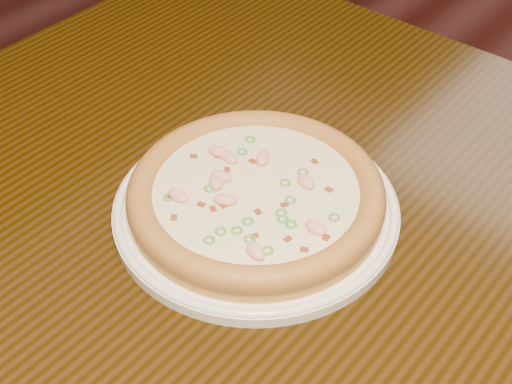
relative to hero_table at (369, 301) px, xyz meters
The scene contains 4 objects.
ground 1.13m from the hero_table, 110.20° to the left, with size 9.00×9.00×0.00m, color black.
hero_table is the anchor object (origin of this frame).
plate 0.17m from the hero_table, 157.38° to the right, with size 0.30×0.30×0.02m.
pizza 0.18m from the hero_table, 157.33° to the right, with size 0.26×0.26×0.03m.
Camera 1 is at (0.54, -1.33, 1.27)m, focal length 50.00 mm.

